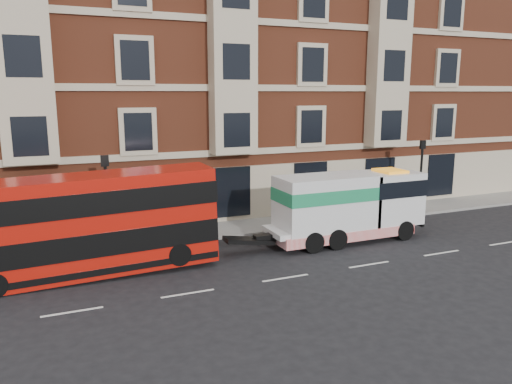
# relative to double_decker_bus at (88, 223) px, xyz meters

# --- Properties ---
(ground) EXTENTS (120.00, 120.00, 0.00)m
(ground) POSITION_rel_double_decker_bus_xyz_m (7.07, -3.40, -2.16)
(ground) COLOR black
(ground) RESTS_ON ground
(sidewalk) EXTENTS (90.00, 3.00, 0.15)m
(sidewalk) POSITION_rel_double_decker_bus_xyz_m (7.07, 4.10, -2.08)
(sidewalk) COLOR slate
(sidewalk) RESTS_ON ground
(victorian_terrace) EXTENTS (45.00, 12.00, 20.40)m
(victorian_terrace) POSITION_rel_double_decker_bus_xyz_m (7.57, 11.60, 7.91)
(victorian_terrace) COLOR brown
(victorian_terrace) RESTS_ON ground
(lamp_post_west) EXTENTS (0.35, 0.15, 4.35)m
(lamp_post_west) POSITION_rel_double_decker_bus_xyz_m (1.07, 2.80, 0.52)
(lamp_post_west) COLOR black
(lamp_post_west) RESTS_ON sidewalk
(lamp_post_east) EXTENTS (0.35, 0.15, 4.35)m
(lamp_post_east) POSITION_rel_double_decker_bus_xyz_m (19.07, 2.80, 0.52)
(lamp_post_east) COLOR black
(lamp_post_east) RESTS_ON sidewalk
(double_decker_bus) EXTENTS (10.07, 2.31, 4.07)m
(double_decker_bus) POSITION_rel_double_decker_bus_xyz_m (0.00, 0.00, 0.00)
(double_decker_bus) COLOR #B11309
(double_decker_bus) RESTS_ON ground
(tow_truck) EXTENTS (8.06, 2.38, 3.36)m
(tow_truck) POSITION_rel_double_decker_bus_xyz_m (12.05, -0.00, -0.38)
(tow_truck) COLOR silver
(tow_truck) RESTS_ON ground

